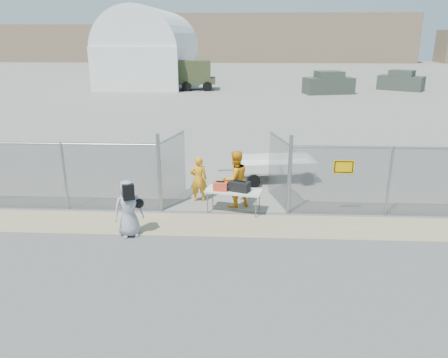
# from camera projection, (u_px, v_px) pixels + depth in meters

# --- Properties ---
(ground) EXTENTS (160.00, 160.00, 0.00)m
(ground) POSITION_uv_depth(u_px,v_px,m) (220.00, 241.00, 11.87)
(ground) COLOR #585757
(tarmac_inside) EXTENTS (160.00, 80.00, 0.01)m
(tarmac_inside) POSITION_uv_depth(u_px,v_px,m) (241.00, 81.00, 51.65)
(tarmac_inside) COLOR gray
(tarmac_inside) RESTS_ON ground
(dirt_strip) EXTENTS (44.00, 1.60, 0.01)m
(dirt_strip) POSITION_uv_depth(u_px,v_px,m) (222.00, 225.00, 12.81)
(dirt_strip) COLOR tan
(dirt_strip) RESTS_ON ground
(distant_hills) EXTENTS (140.00, 6.00, 9.00)m
(distant_hills) POSITION_uv_depth(u_px,v_px,m) (270.00, 38.00, 84.09)
(distant_hills) COLOR #7F684F
(distant_hills) RESTS_ON ground
(chain_link_fence) EXTENTS (40.00, 0.20, 2.20)m
(chain_link_fence) POSITION_uv_depth(u_px,v_px,m) (224.00, 179.00, 13.42)
(chain_link_fence) COLOR gray
(chain_link_fence) RESTS_ON ground
(quonset_hangar) EXTENTS (9.00, 18.00, 8.00)m
(quonset_hangar) POSITION_uv_depth(u_px,v_px,m) (152.00, 46.00, 48.97)
(quonset_hangar) COLOR white
(quonset_hangar) RESTS_ON ground
(folding_table) EXTENTS (1.84, 1.06, 0.73)m
(folding_table) POSITION_uv_depth(u_px,v_px,m) (234.00, 201.00, 13.66)
(folding_table) COLOR silver
(folding_table) RESTS_ON ground
(orange_bag) EXTENTS (0.46, 0.33, 0.27)m
(orange_bag) POSITION_uv_depth(u_px,v_px,m) (220.00, 186.00, 13.48)
(orange_bag) COLOR #E14627
(orange_bag) RESTS_ON folding_table
(black_duffel) EXTENTS (0.71, 0.56, 0.30)m
(black_duffel) POSITION_uv_depth(u_px,v_px,m) (239.00, 186.00, 13.43)
(black_duffel) COLOR black
(black_duffel) RESTS_ON folding_table
(security_worker_left) EXTENTS (0.62, 0.46, 1.55)m
(security_worker_left) POSITION_uv_depth(u_px,v_px,m) (199.00, 179.00, 14.43)
(security_worker_left) COLOR orange
(security_worker_left) RESTS_ON ground
(security_worker_right) EXTENTS (1.16, 1.09, 1.88)m
(security_worker_right) POSITION_uv_depth(u_px,v_px,m) (235.00, 179.00, 13.88)
(security_worker_right) COLOR orange
(security_worker_right) RESTS_ON ground
(visitor) EXTENTS (0.93, 0.80, 1.62)m
(visitor) POSITION_uv_depth(u_px,v_px,m) (128.00, 208.00, 11.93)
(visitor) COLOR #94949C
(visitor) RESTS_ON ground
(utility_trailer) EXTENTS (3.94, 2.47, 0.89)m
(utility_trailer) POSITION_uv_depth(u_px,v_px,m) (276.00, 168.00, 16.69)
(utility_trailer) COLOR silver
(utility_trailer) RESTS_ON ground
(military_truck) EXTENTS (6.17, 2.77, 2.85)m
(military_truck) POSITION_uv_depth(u_px,v_px,m) (185.00, 75.00, 43.00)
(military_truck) COLOR #384022
(military_truck) RESTS_ON ground
(parked_vehicle_near) EXTENTS (4.79, 2.95, 2.01)m
(parked_vehicle_near) POSITION_uv_depth(u_px,v_px,m) (329.00, 83.00, 40.38)
(parked_vehicle_near) COLOR #384137
(parked_vehicle_near) RESTS_ON ground
(parked_vehicle_mid) EXTENTS (4.56, 3.82, 1.90)m
(parked_vehicle_mid) POSITION_uv_depth(u_px,v_px,m) (401.00, 81.00, 42.96)
(parked_vehicle_mid) COLOR #384137
(parked_vehicle_mid) RESTS_ON ground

